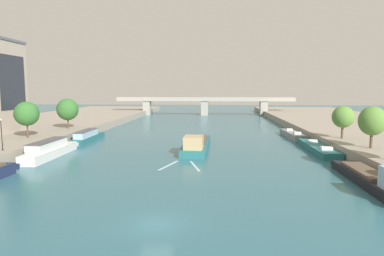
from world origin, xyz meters
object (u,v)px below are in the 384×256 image
(moored_boat_right_downstream, at_px, (292,134))
(tree_right_second, at_px, (372,121))
(moored_boat_left_far, at_px, (87,136))
(bridge_far, at_px, (205,104))
(moored_boat_right_gap_after, at_px, (374,179))
(tree_right_nearest, at_px, (343,117))
(barge_midriver, at_px, (197,144))
(tree_left_end_of_row, at_px, (27,114))
(lamppost_left_bank, at_px, (2,133))
(tree_left_midway, at_px, (68,109))
(moored_boat_left_end, at_px, (50,150))
(moored_boat_right_midway, at_px, (318,148))

(moored_boat_right_downstream, relative_size, tree_right_second, 2.24)
(moored_boat_left_far, height_order, bridge_far, bridge_far)
(moored_boat_right_gap_after, xyz_separation_m, tree_right_nearest, (5.10, 23.28, 4.74))
(barge_midriver, distance_m, tree_right_nearest, 25.88)
(moored_boat_right_gap_after, distance_m, tree_left_end_of_row, 54.31)
(moored_boat_right_downstream, xyz_separation_m, lamppost_left_bank, (-46.51, -29.23, 3.72))
(moored_boat_right_gap_after, height_order, tree_left_midway, tree_left_midway)
(moored_boat_right_gap_after, height_order, lamppost_left_bank, lamppost_left_bank)
(barge_midriver, relative_size, tree_right_second, 3.30)
(tree_left_midway, distance_m, tree_right_nearest, 55.45)
(tree_right_second, bearing_deg, moored_boat_right_gap_after, -112.48)
(moored_boat_right_gap_after, bearing_deg, bridge_far, 102.40)
(moored_boat_right_gap_after, height_order, bridge_far, bridge_far)
(moored_boat_left_far, distance_m, bridge_far, 72.08)
(tree_right_second, bearing_deg, moored_boat_left_end, -179.44)
(moored_boat_right_gap_after, bearing_deg, tree_right_nearest, 77.65)
(moored_boat_left_far, relative_size, tree_right_second, 2.37)
(tree_left_midway, relative_size, bridge_far, 0.09)
(moored_boat_right_downstream, xyz_separation_m, tree_left_midway, (-48.99, -2.93, 5.42))
(tree_left_midway, bearing_deg, moored_boat_left_end, -72.48)
(tree_right_nearest, bearing_deg, moored_boat_right_midway, -153.99)
(moored_boat_right_gap_after, relative_size, bridge_far, 0.24)
(moored_boat_left_end, distance_m, lamppost_left_bank, 7.37)
(tree_right_nearest, relative_size, lamppost_left_bank, 1.27)
(tree_right_second, height_order, tree_right_nearest, tree_right_second)
(tree_right_second, bearing_deg, moored_boat_right_midway, 125.55)
(barge_midriver, xyz_separation_m, tree_left_midway, (-28.97, 12.68, 5.16))
(barge_midriver, relative_size, bridge_far, 0.28)
(moored_boat_right_gap_after, height_order, tree_right_nearest, tree_right_nearest)
(bridge_far, bearing_deg, barge_midriver, -89.09)
(moored_boat_left_end, distance_m, tree_left_midway, 22.75)
(tree_right_second, relative_size, lamppost_left_bank, 1.37)
(moored_boat_right_gap_after, xyz_separation_m, moored_boat_right_downstream, (-0.26, 37.21, -0.27))
(lamppost_left_bank, bearing_deg, moored_boat_left_end, 50.61)
(barge_midriver, xyz_separation_m, moored_boat_right_gap_after, (20.29, -21.60, 0.00))
(barge_midriver, distance_m, tree_left_midway, 32.04)
(moored_boat_right_gap_after, relative_size, tree_right_second, 2.76)
(moored_boat_left_far, distance_m, tree_left_midway, 9.59)
(moored_boat_left_end, bearing_deg, moored_boat_right_gap_after, -17.09)
(tree_right_nearest, bearing_deg, moored_boat_right_gap_after, -102.35)
(lamppost_left_bank, xyz_separation_m, bridge_far, (25.26, 89.84, 0.38))
(moored_boat_left_far, height_order, moored_boat_right_midway, moored_boat_left_far)
(barge_midriver, bearing_deg, moored_boat_left_far, 161.67)
(tree_left_midway, height_order, tree_right_second, tree_left_midway)
(barge_midriver, distance_m, bridge_far, 76.33)
(lamppost_left_bank, bearing_deg, moored_boat_right_downstream, 32.15)
(tree_left_end_of_row, height_order, tree_left_midway, tree_left_midway)
(moored_boat_left_far, relative_size, moored_boat_right_downstream, 1.06)
(moored_boat_left_far, bearing_deg, tree_right_nearest, -6.92)
(tree_right_nearest, relative_size, bridge_far, 0.08)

